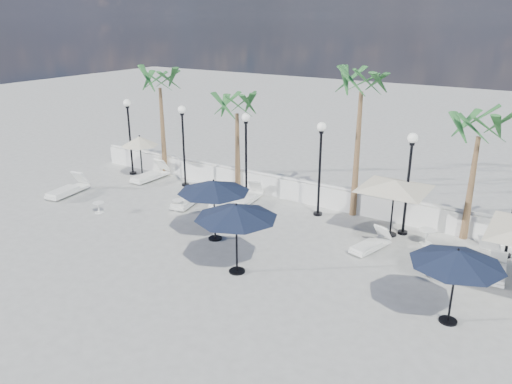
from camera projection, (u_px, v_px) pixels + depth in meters
The scene contains 27 objects.
ground at pixel (225, 282), 15.24m from camera, with size 100.00×100.00×0.00m, color gray.
balustrade at pixel (328, 197), 21.06m from camera, with size 26.00×0.30×1.01m.
lamppost_0 at pixel (129, 126), 24.87m from camera, with size 0.36×0.36×3.84m.
lamppost_1 at pixel (183, 135), 23.11m from camera, with size 0.36×0.36×3.84m.
lamppost_2 at pixel (246, 144), 21.35m from camera, with size 0.36×0.36×3.84m.
lamppost_3 at pixel (320, 156), 19.59m from camera, with size 0.36×0.36×3.84m.
lamppost_4 at pixel (409, 170), 17.82m from camera, with size 0.36×0.36×3.84m.
palm_0 at pixel (160, 85), 24.08m from camera, with size 2.60×2.60×5.50m.
palm_1 at pixel (237, 110), 22.07m from camera, with size 2.60×2.60×4.70m.
palm_2 at pixel (361, 88), 18.74m from camera, with size 2.60×2.60×6.10m.
palm_3 at pixel (479, 132), 16.97m from camera, with size 2.60×2.60×4.90m.
lounger_0 at pixel (68, 189), 22.60m from camera, with size 1.00×2.24×0.81m.
lounger_1 at pixel (150, 175), 24.64m from camera, with size 0.75×2.16×0.80m.
lounger_2 at pixel (248, 197), 21.74m from camera, with size 0.81×1.95×0.71m.
lounger_3 at pixel (189, 199), 21.43m from camera, with size 1.04×2.16×0.78m.
lounger_4 at pixel (227, 201), 21.27m from camera, with size 0.75×1.82×0.66m.
lounger_5 at pixel (479, 261), 16.01m from camera, with size 1.08×2.24×0.80m.
lounger_6 at pixel (371, 244), 17.28m from camera, with size 1.02×1.84×0.66m.
lounger_8 at pixel (496, 271), 15.46m from camera, with size 0.67×1.68×0.61m.
side_table_0 at pixel (178, 204), 20.77m from camera, with size 0.48×0.48×0.47m.
side_table_1 at pixel (99, 206), 20.56m from camera, with size 0.46×0.46×0.45m.
side_table_2 at pixel (427, 235), 17.71m from camera, with size 0.57×0.57×0.56m.
parasol_navy_left at pixel (214, 187), 17.54m from camera, with size 2.59×2.59×2.29m.
parasol_navy_mid at pixel (236, 212), 15.19m from camera, with size 2.61×2.61×2.34m.
parasol_navy_right at pixel (457, 258), 12.65m from camera, with size 2.41×2.41×2.16m.
parasol_cream_sq_a at pixel (395, 180), 17.83m from camera, with size 4.70×4.70×2.31m.
parasol_cream_small at pixel (140, 142), 24.35m from camera, with size 1.81×1.81×2.22m.
Camera 1 is at (7.98, -10.86, 7.69)m, focal length 35.00 mm.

